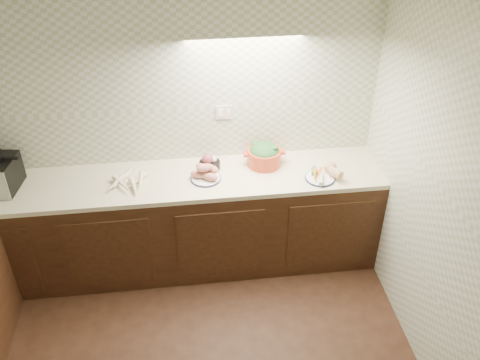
{
  "coord_description": "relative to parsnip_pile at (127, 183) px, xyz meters",
  "views": [
    {
      "loc": [
        0.2,
        -2.04,
        3.34
      ],
      "look_at": [
        0.61,
        1.25,
        1.02
      ],
      "focal_mm": 40.0,
      "sensor_mm": 36.0,
      "label": 1
    }
  ],
  "objects": [
    {
      "name": "room",
      "position": [
        0.25,
        -1.44,
        0.69
      ],
      "size": [
        3.6,
        3.6,
        2.6
      ],
      "color": "black",
      "rests_on": "ground"
    },
    {
      "name": "parsnip_pile",
      "position": [
        0.0,
        0.0,
        0.0
      ],
      "size": [
        0.37,
        0.34,
        0.08
      ],
      "color": "#F2EAC0",
      "rests_on": "counter"
    },
    {
      "name": "counter",
      "position": [
        -0.43,
        -0.75,
        -0.48
      ],
      "size": [
        3.6,
        3.6,
        0.9
      ],
      "color": "black",
      "rests_on": "ground"
    },
    {
      "name": "dutch_oven",
      "position": [
        1.11,
        0.19,
        0.06
      ],
      "size": [
        0.35,
        0.28,
        0.19
      ],
      "rotation": [
        0.0,
        0.0,
        -0.0
      ],
      "color": "red",
      "rests_on": "counter"
    },
    {
      "name": "onion_bowl",
      "position": [
        0.66,
        0.18,
        0.02
      ],
      "size": [
        0.17,
        0.17,
        0.13
      ],
      "color": "black",
      "rests_on": "counter"
    },
    {
      "name": "sweet_potato_plate",
      "position": [
        0.62,
        0.04,
        0.02
      ],
      "size": [
        0.25,
        0.25,
        0.14
      ],
      "rotation": [
        0.0,
        0.0,
        -0.4
      ],
      "color": "#161C3C",
      "rests_on": "counter"
    },
    {
      "name": "veg_plate",
      "position": [
        1.57,
        -0.05,
        0.01
      ],
      "size": [
        0.31,
        0.31,
        0.11
      ],
      "rotation": [
        0.0,
        0.0,
        0.42
      ],
      "color": "#161C3C",
      "rests_on": "counter"
    }
  ]
}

